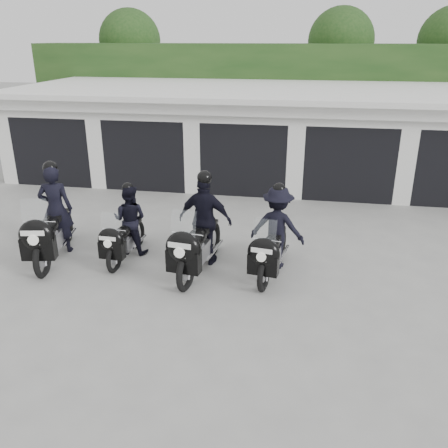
% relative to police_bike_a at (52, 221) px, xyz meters
% --- Properties ---
extents(ground, '(80.00, 80.00, 0.00)m').
position_rel_police_bike_a_xyz_m(ground, '(3.46, -0.45, -0.86)').
color(ground, '#989892').
rests_on(ground, ground).
extents(garage_block, '(16.40, 6.80, 2.96)m').
position_rel_police_bike_a_xyz_m(garage_block, '(3.46, 7.61, 0.57)').
color(garage_block, white).
rests_on(garage_block, ground).
extents(background_vegetation, '(20.00, 3.90, 5.80)m').
position_rel_police_bike_a_xyz_m(background_vegetation, '(3.83, 12.47, 1.91)').
color(background_vegetation, '#1B3C15').
rests_on(background_vegetation, ground).
extents(police_bike_a, '(1.04, 2.46, 2.16)m').
position_rel_police_bike_a_xyz_m(police_bike_a, '(0.00, 0.00, 0.00)').
color(police_bike_a, black).
rests_on(police_bike_a, ground).
extents(police_bike_b, '(0.79, 1.95, 1.69)m').
position_rel_police_bike_a_xyz_m(police_bike_b, '(1.56, 0.37, -0.14)').
color(police_bike_b, black).
rests_on(police_bike_b, ground).
extents(police_bike_c, '(1.23, 2.43, 2.12)m').
position_rel_police_bike_a_xyz_m(police_bike_c, '(3.30, 0.10, 0.04)').
color(police_bike_c, black).
rests_on(police_bike_c, ground).
extents(police_bike_d, '(1.22, 2.17, 1.90)m').
position_rel_police_bike_a_xyz_m(police_bike_d, '(4.80, 0.24, -0.05)').
color(police_bike_d, black).
rests_on(police_bike_d, ground).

